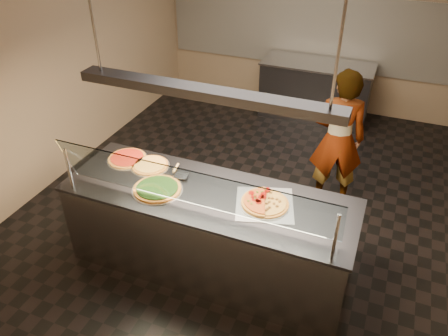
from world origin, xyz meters
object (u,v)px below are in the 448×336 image
at_px(serving_counter, 209,231).
at_px(prep_table, 315,90).
at_px(pizza_tomato, 127,158).
at_px(perforated_tray, 265,204).
at_px(sneeze_guard, 191,188).
at_px(half_pizza_sausage, 276,205).
at_px(pizza_cheese, 150,165).
at_px(heat_lamp_housing, 205,93).
at_px(half_pizza_pepperoni, 254,199).
at_px(pizza_spatula, 178,171).
at_px(worker, 338,140).
at_px(pizza_spinach, 157,188).

height_order(serving_counter, prep_table, same).
bearing_deg(pizza_tomato, perforated_tray, -6.86).
bearing_deg(sneeze_guard, half_pizza_sausage, 31.23).
height_order(half_pizza_sausage, pizza_cheese, half_pizza_sausage).
distance_m(prep_table, heat_lamp_housing, 4.13).
height_order(pizza_cheese, heat_lamp_housing, heat_lamp_housing).
relative_size(half_pizza_pepperoni, pizza_spatula, 2.04).
bearing_deg(pizza_tomato, heat_lamp_housing, -12.89).
bearing_deg(half_pizza_pepperoni, worker, 72.36).
height_order(serving_counter, half_pizza_sausage, half_pizza_sausage).
xyz_separation_m(sneeze_guard, pizza_cheese, (-0.74, 0.55, -0.28)).
bearing_deg(worker, pizza_spinach, 35.83).
relative_size(sneeze_guard, prep_table, 1.43).
relative_size(pizza_cheese, prep_table, 0.22).
bearing_deg(worker, heat_lamp_housing, 44.66).
height_order(perforated_tray, pizza_spatula, pizza_spatula).
relative_size(half_pizza_sausage, pizza_spinach, 0.97).
distance_m(sneeze_guard, perforated_tray, 0.73).
bearing_deg(worker, half_pizza_sausage, 64.17).
bearing_deg(prep_table, worker, -72.54).
distance_m(pizza_cheese, heat_lamp_housing, 1.27).
bearing_deg(pizza_spatula, pizza_spinach, -99.39).
height_order(pizza_spinach, prep_table, pizza_spinach).
bearing_deg(prep_table, perforated_tray, -85.38).
bearing_deg(half_pizza_pepperoni, sneeze_guard, -138.44).
height_order(pizza_cheese, pizza_tomato, same).
height_order(pizza_spinach, pizza_tomato, pizza_spinach).
bearing_deg(pizza_spinach, sneeze_guard, -25.25).
distance_m(pizza_cheese, pizza_spatula, 0.32).
bearing_deg(half_pizza_sausage, serving_counter, -175.85).
distance_m(half_pizza_pepperoni, half_pizza_sausage, 0.20).
height_order(sneeze_guard, pizza_spinach, sneeze_guard).
relative_size(pizza_spatula, worker, 0.13).
bearing_deg(worker, serving_counter, 44.66).
height_order(serving_counter, worker, worker).
xyz_separation_m(half_pizza_pepperoni, pizza_cheese, (-1.18, 0.16, -0.02)).
height_order(sneeze_guard, half_pizza_pepperoni, sneeze_guard).
bearing_deg(half_pizza_pepperoni, serving_counter, -173.80).
distance_m(sneeze_guard, pizza_tomato, 1.21).
distance_m(sneeze_guard, pizza_cheese, 0.96).
distance_m(prep_table, worker, 2.37).
bearing_deg(sneeze_guard, prep_table, 86.78).
distance_m(perforated_tray, worker, 1.62).
bearing_deg(perforated_tray, pizza_cheese, 172.72).
bearing_deg(pizza_spatula, perforated_tray, -9.29).
xyz_separation_m(sneeze_guard, half_pizza_pepperoni, (0.44, 0.39, -0.26)).
bearing_deg(pizza_cheese, perforated_tray, -7.28).
distance_m(worker, heat_lamp_housing, 2.16).
relative_size(sneeze_guard, pizza_spatula, 11.11).
distance_m(pizza_tomato, worker, 2.40).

